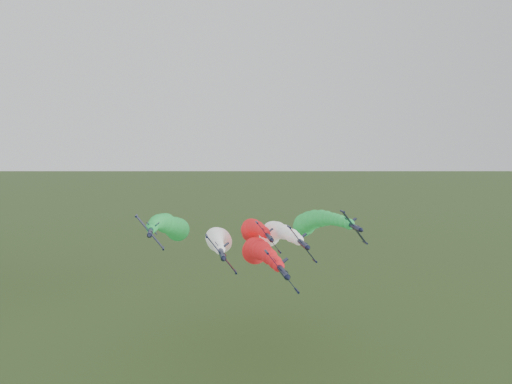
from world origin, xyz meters
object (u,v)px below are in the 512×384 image
jet_outer_left (171,226)px  jet_trail (252,230)px  jet_inner_left (218,240)px  jet_inner_right (272,234)px  jet_lead (256,250)px  jet_outer_right (310,223)px

jet_outer_left → jet_trail: bearing=12.4°
jet_inner_left → jet_trail: size_ratio=1.00×
jet_inner_left → jet_inner_right: 16.57m
jet_trail → jet_lead: bearing=-95.6°
jet_inner_right → jet_trail: size_ratio=1.00×
jet_lead → jet_outer_right: jet_outer_right is taller
jet_inner_left → jet_outer_right: 31.58m
jet_lead → jet_trail: size_ratio=1.01×
jet_inner_left → jet_inner_right: jet_inner_right is taller
jet_lead → jet_inner_left: (-9.63, 9.19, 1.29)m
jet_inner_left → jet_outer_right: bearing=19.3°
jet_inner_left → jet_inner_right: size_ratio=1.00×
jet_outer_right → jet_outer_left: bearing=176.3°
jet_inner_left → jet_outer_left: (-13.55, 13.18, 1.96)m
jet_lead → jet_inner_left: 13.38m
jet_lead → jet_outer_left: jet_outer_left is taller
jet_inner_left → jet_outer_right: (29.71, 10.40, 2.43)m
jet_lead → jet_inner_left: jet_inner_left is taller
jet_outer_left → jet_inner_left: bearing=-44.2°
jet_lead → jet_trail: 28.20m
jet_inner_right → jet_lead: bearing=-118.8°
jet_inner_right → jet_trail: 16.50m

